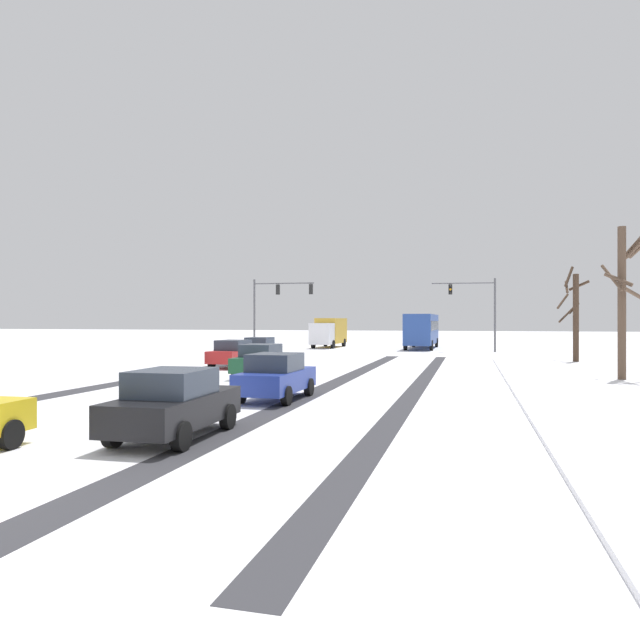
% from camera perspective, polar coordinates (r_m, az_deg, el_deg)
% --- Properties ---
extents(wheel_track_left_lane, '(0.92, 39.20, 0.01)m').
position_cam_1_polar(wheel_track_left_lane, '(25.48, 1.57, -6.28)').
color(wheel_track_left_lane, '#38383D').
rests_on(wheel_track_left_lane, ground).
extents(wheel_track_right_lane, '(1.18, 39.20, 0.01)m').
position_cam_1_polar(wheel_track_right_lane, '(28.96, -16.49, -5.53)').
color(wheel_track_right_lane, '#38383D').
rests_on(wheel_track_right_lane, ground).
extents(wheel_track_center, '(0.73, 39.20, 0.01)m').
position_cam_1_polar(wheel_track_center, '(24.91, 9.87, -6.42)').
color(wheel_track_center, '#38383D').
rests_on(wheel_track_center, ground).
extents(sidewalk_kerb_right, '(4.00, 39.20, 0.12)m').
position_cam_1_polar(sidewalk_kerb_right, '(23.33, 23.58, -6.71)').
color(sidewalk_kerb_right, white).
rests_on(sidewalk_kerb_right, ground).
extents(traffic_signal_far_left, '(5.63, 0.57, 6.50)m').
position_cam_1_polar(traffic_signal_far_left, '(51.48, -4.53, 2.01)').
color(traffic_signal_far_left, '#56565B').
rests_on(traffic_signal_far_left, ground).
extents(traffic_signal_far_right, '(5.55, 0.64, 6.50)m').
position_cam_1_polar(traffic_signal_far_right, '(52.40, 15.42, 1.72)').
color(traffic_signal_far_right, '#56565B').
rests_on(traffic_signal_far_right, ground).
extents(car_grey_lead, '(1.90, 4.13, 1.62)m').
position_cam_1_polar(car_grey_lead, '(39.64, -5.99, -2.88)').
color(car_grey_lead, slate).
rests_on(car_grey_lead, ground).
extents(car_red_second, '(1.98, 4.17, 1.62)m').
position_cam_1_polar(car_red_second, '(34.19, -8.57, -3.33)').
color(car_red_second, red).
rests_on(car_red_second, ground).
extents(car_dark_green_third, '(1.91, 4.14, 1.62)m').
position_cam_1_polar(car_dark_green_third, '(28.10, -5.84, -4.03)').
color(car_dark_green_third, '#194C2D').
rests_on(car_dark_green_third, ground).
extents(car_blue_fourth, '(1.89, 4.13, 1.62)m').
position_cam_1_polar(car_blue_fourth, '(20.11, -4.40, -5.62)').
color(car_blue_fourth, '#233899').
rests_on(car_blue_fourth, ground).
extents(car_black_fifth, '(1.91, 4.14, 1.62)m').
position_cam_1_polar(car_black_fifth, '(14.00, -14.34, -8.05)').
color(car_black_fifth, black).
rests_on(car_black_fifth, ground).
extents(bus_oncoming, '(2.77, 11.03, 3.38)m').
position_cam_1_polar(bus_oncoming, '(57.55, 10.14, -0.83)').
color(bus_oncoming, '#284793').
rests_on(bus_oncoming, ground).
extents(box_truck_delivery, '(2.41, 7.44, 3.02)m').
position_cam_1_polar(box_truck_delivery, '(59.03, 0.91, -1.16)').
color(box_truck_delivery, silver).
rests_on(box_truck_delivery, ground).
extents(bare_tree_sidewalk_mid, '(1.98, 2.11, 7.18)m').
position_cam_1_polar(bare_tree_sidewalk_mid, '(30.30, 27.99, 2.19)').
color(bare_tree_sidewalk_mid, brown).
rests_on(bare_tree_sidewalk_mid, ground).
extents(bare_tree_sidewalk_far, '(2.22, 1.83, 6.48)m').
position_cam_1_polar(bare_tree_sidewalk_far, '(42.20, 24.04, 0.70)').
color(bare_tree_sidewalk_far, '#423023').
rests_on(bare_tree_sidewalk_far, ground).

